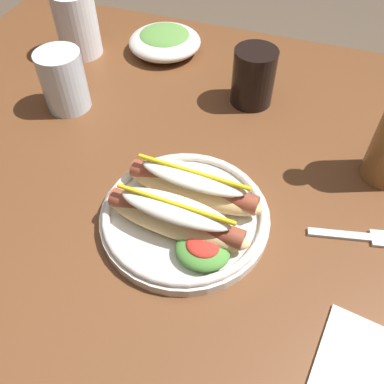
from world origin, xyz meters
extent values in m
plane|color=brown|center=(0.00, 0.00, 0.00)|extent=(8.00, 8.00, 0.00)
cube|color=brown|center=(0.00, 0.00, 0.72)|extent=(1.12, 0.93, 0.04)
cylinder|color=brown|center=(-0.47, 0.38, 0.35)|extent=(0.06, 0.06, 0.70)
cylinder|color=silver|center=(0.07, -0.09, 0.75)|extent=(0.24, 0.24, 0.02)
torus|color=silver|center=(0.07, -0.09, 0.76)|extent=(0.23, 0.23, 0.01)
ellipsoid|color=tan|center=(0.07, -0.12, 0.78)|extent=(0.20, 0.06, 0.04)
cylinder|color=brown|center=(0.07, -0.12, 0.78)|extent=(0.19, 0.04, 0.03)
ellipsoid|color=silver|center=(0.07, -0.12, 0.80)|extent=(0.15, 0.05, 0.02)
cylinder|color=yellow|center=(0.07, -0.12, 0.81)|extent=(0.16, 0.01, 0.01)
ellipsoid|color=tan|center=(0.07, -0.06, 0.78)|extent=(0.20, 0.06, 0.04)
cylinder|color=brown|center=(0.07, -0.06, 0.78)|extent=(0.19, 0.04, 0.03)
ellipsoid|color=silver|center=(0.07, -0.06, 0.80)|extent=(0.15, 0.05, 0.02)
cylinder|color=yellow|center=(0.07, -0.06, 0.81)|extent=(0.16, 0.01, 0.01)
ellipsoid|color=#4C8C38|center=(0.11, -0.15, 0.77)|extent=(0.07, 0.06, 0.02)
ellipsoid|color=red|center=(0.11, -0.15, 0.78)|extent=(0.04, 0.04, 0.01)
cube|color=silver|center=(0.28, -0.05, 0.74)|extent=(0.09, 0.03, 0.00)
cube|color=silver|center=(0.34, -0.03, 0.74)|extent=(0.04, 0.03, 0.00)
cylinder|color=black|center=(0.09, 0.21, 0.79)|extent=(0.08, 0.08, 0.10)
cylinder|color=silver|center=(-0.22, 0.08, 0.79)|extent=(0.08, 0.08, 0.11)
cylinder|color=white|center=(-0.29, 0.26, 0.80)|extent=(0.09, 0.09, 0.13)
ellipsoid|color=silver|center=(-0.13, 0.32, 0.76)|extent=(0.15, 0.15, 0.04)
ellipsoid|color=#56893D|center=(-0.13, 0.32, 0.78)|extent=(0.11, 0.11, 0.02)
cube|color=white|center=(0.34, -0.22, 0.74)|extent=(0.15, 0.14, 0.00)
camera|label=1|loc=(0.20, -0.42, 1.21)|focal=38.24mm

